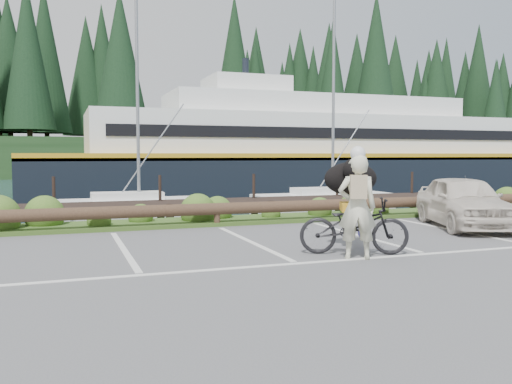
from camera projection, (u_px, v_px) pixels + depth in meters
ground at (288, 259)px, 9.46m from camera, size 72.00×72.00×0.00m
harbor_backdrop at (90, 166)px, 83.28m from camera, size 170.00×160.00×30.00m
vegetation_strip at (210, 221)px, 14.43m from camera, size 34.00×1.60×0.10m
log_rail at (217, 226)px, 13.78m from camera, size 32.00×0.30×0.60m
bicycle at (354, 226)px, 9.93m from camera, size 2.09×1.43×1.04m
cyclist at (357, 207)px, 9.44m from camera, size 0.79×0.67×1.83m
dog at (351, 179)px, 10.50m from camera, size 0.95×1.24×0.64m
parked_car at (463, 201)px, 13.55m from camera, size 2.82×4.15×1.31m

